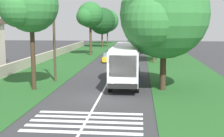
{
  "coord_description": "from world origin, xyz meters",
  "views": [
    {
      "loc": [
        -23.27,
        -3.19,
        5.79
      ],
      "look_at": [
        5.0,
        -0.54,
        1.6
      ],
      "focal_mm": 48.98,
      "sensor_mm": 36.0,
      "label": 1
    }
  ],
  "objects": [
    {
      "name": "roadside_tree_left_0",
      "position": [
        2.45,
        6.24,
        7.19
      ],
      "size": [
        5.72,
        4.65,
        9.63
      ],
      "color": "#3D2D1E",
      "rests_on": "grass_verge_left"
    },
    {
      "name": "roadside_wall",
      "position": [
        20.0,
        11.6,
        0.68
      ],
      "size": [
        70.0,
        0.4,
        1.28
      ],
      "primitive_type": "cube",
      "color": "#B2A893",
      "rests_on": "grass_verge_left"
    },
    {
      "name": "roadside_tree_right_3",
      "position": [
        53.04,
        -5.91,
        7.16
      ],
      "size": [
        6.12,
        5.07,
        9.82
      ],
      "color": "brown",
      "rests_on": "grass_verge_right"
    },
    {
      "name": "coach_bus",
      "position": [
        6.03,
        -1.8,
        2.15
      ],
      "size": [
        11.16,
        2.62,
        3.73
      ],
      "color": "white",
      "rests_on": "ground"
    },
    {
      "name": "trailing_minibus_0",
      "position": [
        40.54,
        -1.53,
        1.55
      ],
      "size": [
        6.0,
        2.14,
        2.53
      ],
      "color": "silver",
      "rests_on": "ground"
    },
    {
      "name": "ground",
      "position": [
        0.0,
        0.0,
        0.0
      ],
      "size": [
        160.0,
        160.0,
        0.0
      ],
      "primitive_type": "plane",
      "color": "#333335"
    },
    {
      "name": "trailing_car_0",
      "position": [
        22.78,
        1.51,
        0.67
      ],
      "size": [
        4.3,
        1.78,
        1.43
      ],
      "color": "gold",
      "rests_on": "ground"
    },
    {
      "name": "roadside_tree_right_2",
      "position": [
        3.31,
        -5.0,
        6.42
      ],
      "size": [
        8.52,
        7.58,
        10.33
      ],
      "color": "#3D2D1E",
      "rests_on": "grass_verge_right"
    },
    {
      "name": "trailing_car_1",
      "position": [
        30.9,
        1.54,
        0.67
      ],
      "size": [
        4.3,
        1.78,
        1.43
      ],
      "color": "gray",
      "rests_on": "ground"
    },
    {
      "name": "grass_verge_left",
      "position": [
        15.0,
        8.2,
        0.02
      ],
      "size": [
        120.0,
        8.0,
        0.04
      ],
      "primitive_type": "cube",
      "color": "#235623",
      "rests_on": "ground"
    },
    {
      "name": "zebra_crossing",
      "position": [
        -5.99,
        0.0,
        0.0
      ],
      "size": [
        4.05,
        6.8,
        0.01
      ],
      "color": "silver",
      "rests_on": "ground"
    },
    {
      "name": "roadside_tree_left_3",
      "position": [
        51.45,
        6.36,
        6.24
      ],
      "size": [
        7.7,
        6.48,
        9.61
      ],
      "color": "#4C3826",
      "rests_on": "grass_verge_left"
    },
    {
      "name": "roadside_tree_left_2",
      "position": [
        32.24,
        6.09,
        7.18
      ],
      "size": [
        5.84,
        4.68,
        9.65
      ],
      "color": "#4C3826",
      "rests_on": "grass_verge_left"
    },
    {
      "name": "roadside_tree_left_1",
      "position": [
        64.01,
        6.39,
        6.44
      ],
      "size": [
        7.31,
        6.35,
        9.72
      ],
      "color": "brown",
      "rests_on": "grass_verge_left"
    },
    {
      "name": "grass_verge_right",
      "position": [
        15.0,
        -8.2,
        0.02
      ],
      "size": [
        120.0,
        8.0,
        0.04
      ],
      "primitive_type": "cube",
      "color": "#235623",
      "rests_on": "ground"
    },
    {
      "name": "utility_pole",
      "position": [
        6.28,
        5.31,
        4.65
      ],
      "size": [
        0.24,
        1.4,
        8.93
      ],
      "color": "#473828",
      "rests_on": "grass_verge_left"
    },
    {
      "name": "centre_line",
      "position": [
        15.0,
        0.0,
        0.0
      ],
      "size": [
        110.0,
        0.16,
        0.01
      ],
      "primitive_type": "cube",
      "color": "silver",
      "rests_on": "ground"
    },
    {
      "name": "roadside_tree_right_1",
      "position": [
        33.97,
        -5.95,
        7.4
      ],
      "size": [
        8.66,
        7.51,
        11.3
      ],
      "color": "#4C3826",
      "rests_on": "grass_verge_right"
    },
    {
      "name": "pedestrian",
      "position": [
        5.72,
        -5.49,
        0.91
      ],
      "size": [
        0.34,
        0.34,
        1.69
      ],
      "color": "#26262D",
      "rests_on": "grass_verge_right"
    },
    {
      "name": "roadside_tree_right_0",
      "position": [
        22.18,
        -5.01,
        6.25
      ],
      "size": [
        6.91,
        5.81,
        9.27
      ],
      "color": "brown",
      "rests_on": "grass_verge_right"
    }
  ]
}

